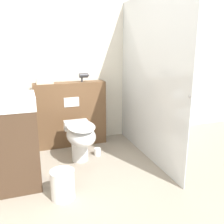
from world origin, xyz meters
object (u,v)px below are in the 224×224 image
at_px(toilet, 80,137).
at_px(sink_vanity, 15,142).
at_px(hair_drier, 84,76).
at_px(waste_bin, 63,185).

bearing_deg(toilet, sink_vanity, -155.90).
relative_size(sink_vanity, hair_drier, 7.51).
height_order(toilet, sink_vanity, sink_vanity).
distance_m(sink_vanity, hair_drier, 1.49).
height_order(toilet, waste_bin, toilet).
relative_size(toilet, waste_bin, 2.22).
relative_size(toilet, hair_drier, 4.36).
bearing_deg(hair_drier, waste_bin, -112.44).
bearing_deg(waste_bin, sink_vanity, 137.13).
distance_m(toilet, hair_drier, 0.97).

